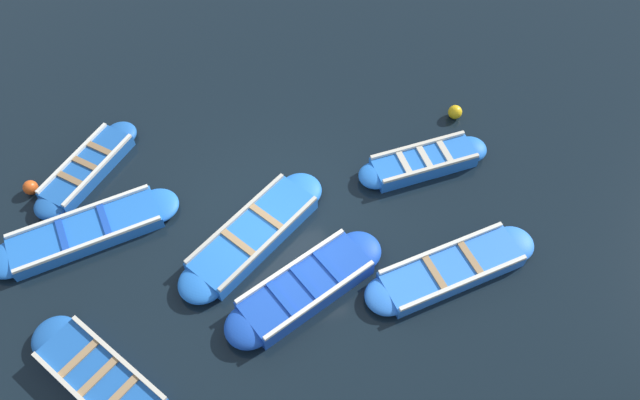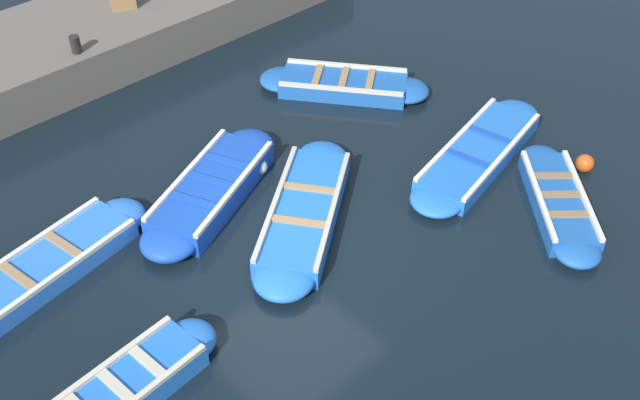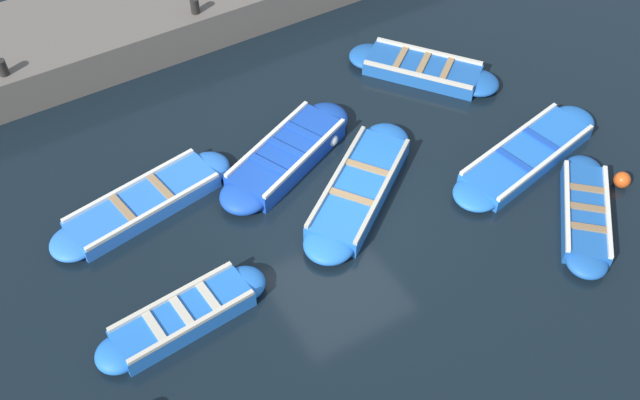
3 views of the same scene
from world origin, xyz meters
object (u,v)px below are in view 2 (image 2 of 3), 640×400
at_px(boat_alongside, 304,213).
at_px(boat_bow_out, 45,268).
at_px(boat_mid_row, 344,85).
at_px(bollard_mid_north, 75,44).
at_px(boat_tucked, 479,154).
at_px(boat_stern_in, 558,202).
at_px(buoy_orange_near, 585,163).
at_px(boat_inner_gap, 119,395).
at_px(boat_outer_right, 212,190).
at_px(buoy_yellow_far, 259,167).

distance_m(boat_alongside, boat_bow_out, 4.10).
xyz_separation_m(boat_mid_row, bollard_mid_north, (-3.57, -3.84, 0.94)).
xyz_separation_m(boat_tucked, boat_stern_in, (1.73, -0.10, 0.01)).
xyz_separation_m(bollard_mid_north, buoy_orange_near, (8.34, 5.12, -0.93)).
bearing_deg(bollard_mid_north, boat_mid_row, 47.08).
height_order(boat_mid_row, boat_inner_gap, boat_inner_gap).
relative_size(boat_stern_in, boat_outer_right, 0.75).
xyz_separation_m(boat_stern_in, buoy_orange_near, (-0.26, 1.23, 0.01)).
relative_size(boat_mid_row, boat_inner_gap, 1.05).
distance_m(buoy_orange_near, buoy_yellow_far, 5.76).
relative_size(boat_tucked, boat_outer_right, 1.11).
bearing_deg(bollard_mid_north, buoy_orange_near, 31.56).
relative_size(boat_stern_in, buoy_orange_near, 8.58).
relative_size(boat_outer_right, boat_inner_gap, 1.17).
height_order(bollard_mid_north, buoy_orange_near, bollard_mid_north).
bearing_deg(buoy_yellow_far, boat_alongside, -9.98).
distance_m(boat_stern_in, bollard_mid_north, 9.48).
relative_size(boat_bow_out, buoy_orange_near, 12.04).
relative_size(boat_stern_in, bollard_mid_north, 7.92).
height_order(boat_alongside, boat_stern_in, boat_alongside).
bearing_deg(bollard_mid_north, boat_stern_in, 24.36).
bearing_deg(boat_inner_gap, boat_alongside, 103.07).
relative_size(boat_tucked, boat_bow_out, 1.06).
height_order(boat_inner_gap, buoy_orange_near, boat_inner_gap).
xyz_separation_m(boat_stern_in, boat_mid_row, (-5.03, -0.05, 0.00)).
bearing_deg(boat_inner_gap, boat_stern_in, 76.77).
bearing_deg(buoy_yellow_far, boat_stern_in, 36.07).
bearing_deg(boat_bow_out, buoy_orange_near, 62.80).
xyz_separation_m(boat_stern_in, boat_bow_out, (-4.47, -6.96, -0.00)).
distance_m(boat_outer_right, buoy_yellow_far, 1.02).
bearing_deg(bollard_mid_north, buoy_yellow_far, 11.08).
bearing_deg(boat_stern_in, boat_bow_out, -122.68).
bearing_deg(boat_bow_out, bollard_mid_north, 143.33).
relative_size(boat_alongside, boat_outer_right, 1.01).
distance_m(boat_bow_out, bollard_mid_north, 5.23).
bearing_deg(buoy_yellow_far, buoy_orange_near, 47.53).
bearing_deg(boat_inner_gap, buoy_yellow_far, 119.08).
distance_m(boat_alongside, boat_inner_gap, 4.19).
height_order(boat_tucked, buoy_orange_near, boat_tucked).
xyz_separation_m(boat_stern_in, boat_outer_right, (-4.16, -4.04, 0.04)).
relative_size(bollard_mid_north, buoy_yellow_far, 1.17).
height_order(boat_tucked, boat_inner_gap, boat_inner_gap).
height_order(boat_stern_in, boat_inner_gap, boat_inner_gap).
relative_size(boat_outer_right, bollard_mid_north, 10.57).
distance_m(boat_tucked, boat_mid_row, 3.30).
xyz_separation_m(boat_stern_in, boat_inner_gap, (-1.73, -7.36, 0.02)).
distance_m(boat_tucked, boat_outer_right, 4.80).
distance_m(boat_alongside, bollard_mid_north, 6.02).
relative_size(boat_alongside, buoy_yellow_far, 12.49).
xyz_separation_m(boat_tucked, boat_mid_row, (-3.30, -0.16, 0.01)).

